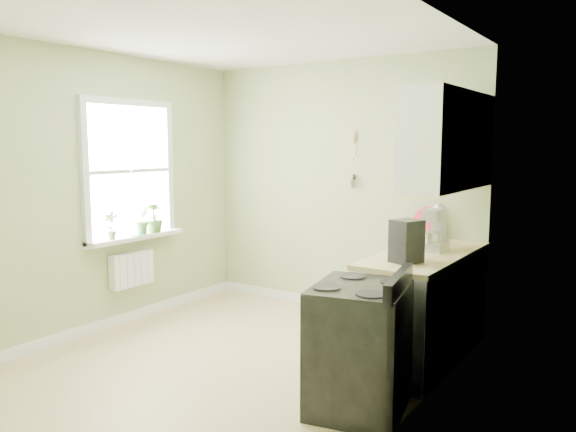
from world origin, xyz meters
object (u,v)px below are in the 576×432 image
Objects in this scene: kettle at (415,233)px; stove at (360,347)px; stand_mixer at (434,231)px; coffee_maker at (406,242)px.

stove is at bearing -81.58° from kettle.
stand_mixer reaches higher than kettle.
coffee_maker is at bearing -90.15° from stand_mixer.
kettle is at bearing 141.05° from stand_mixer.
stand_mixer is at bearing 89.85° from coffee_maker.
kettle is 0.87m from coffee_maker.
coffee_maker is (0.02, 0.71, 0.62)m from stove.
stove is 2.49× the size of stand_mixer.
coffee_maker reaches higher than stove.
stove is 1.48m from stand_mixer.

